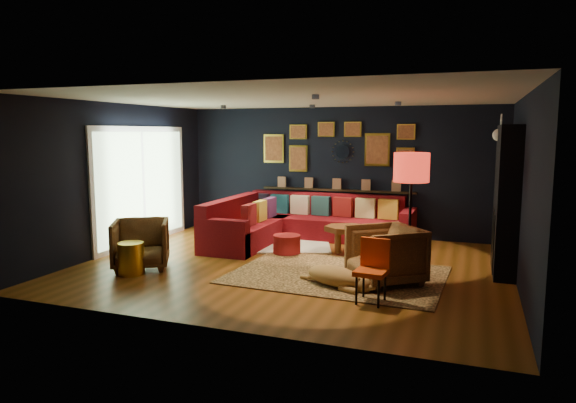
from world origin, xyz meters
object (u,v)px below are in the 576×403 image
(floor_lamp, at_px, (411,172))
(dog, at_px, (334,272))
(coffee_table, at_px, (350,232))
(armchair_left, at_px, (141,242))
(armchair_right, at_px, (385,252))
(orange_chair, at_px, (373,265))
(pouf, at_px, (287,244))
(sectional, at_px, (294,224))
(gold_stool, at_px, (131,258))

(floor_lamp, relative_size, dog, 1.53)
(coffee_table, relative_size, dog, 0.84)
(armchair_left, xyz_separation_m, armchair_right, (3.68, 0.49, 0.03))
(orange_chair, bearing_deg, pouf, 139.59)
(orange_chair, bearing_deg, sectional, 130.70)
(gold_stool, relative_size, dog, 0.40)
(coffee_table, bearing_deg, armchair_left, -143.87)
(sectional, relative_size, coffee_table, 3.44)
(pouf, distance_m, gold_stool, 2.63)
(armchair_left, height_order, dog, armchair_left)
(armchair_right, relative_size, orange_chair, 1.13)
(armchair_left, relative_size, gold_stool, 1.74)
(armchair_right, distance_m, orange_chair, 0.84)
(armchair_left, distance_m, armchair_right, 3.72)
(armchair_right, height_order, dog, armchair_right)
(pouf, bearing_deg, sectional, 102.90)
(sectional, distance_m, armchair_left, 3.16)
(pouf, relative_size, armchair_right, 0.53)
(sectional, relative_size, dog, 2.88)
(gold_stool, bearing_deg, dog, 8.17)
(coffee_table, relative_size, floor_lamp, 0.55)
(armchair_left, bearing_deg, gold_stool, -107.82)
(armchair_right, bearing_deg, coffee_table, 170.33)
(floor_lamp, distance_m, dog, 1.77)
(armchair_right, height_order, floor_lamp, floor_lamp)
(orange_chair, height_order, floor_lamp, floor_lamp)
(sectional, height_order, gold_stool, sectional)
(armchair_right, height_order, gold_stool, armchair_right)
(pouf, height_order, gold_stool, gold_stool)
(armchair_right, xyz_separation_m, floor_lamp, (0.28, 0.34, 1.09))
(armchair_left, distance_m, dog, 3.07)
(armchair_left, bearing_deg, orange_chair, -35.49)
(orange_chair, bearing_deg, floor_lamp, 82.15)
(coffee_table, height_order, floor_lamp, floor_lamp)
(sectional, distance_m, pouf, 1.16)
(orange_chair, relative_size, floor_lamp, 0.44)
(floor_lamp, height_order, dog, floor_lamp)
(coffee_table, relative_size, orange_chair, 1.26)
(coffee_table, bearing_deg, orange_chair, -70.37)
(armchair_right, relative_size, gold_stool, 1.86)
(armchair_left, bearing_deg, armchair_right, -22.53)
(pouf, bearing_deg, orange_chair, -46.70)
(sectional, relative_size, armchair_right, 3.83)
(sectional, distance_m, gold_stool, 3.43)
(sectional, height_order, armchair_right, armchair_right)
(pouf, relative_size, floor_lamp, 0.26)
(armchair_right, xyz_separation_m, dog, (-0.62, -0.41, -0.24))
(sectional, height_order, orange_chair, sectional)
(coffee_table, height_order, orange_chair, orange_chair)
(orange_chair, relative_size, dog, 0.67)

